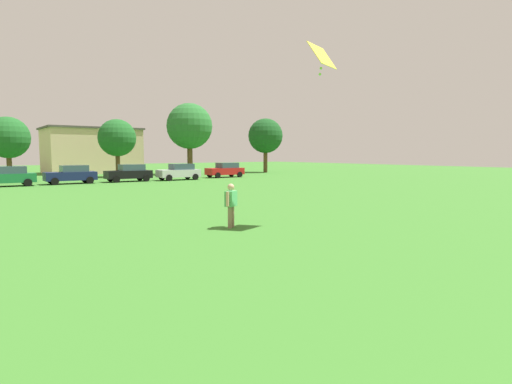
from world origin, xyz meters
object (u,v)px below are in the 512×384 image
Objects in this scene: parked_car_green_0 at (7,176)px; tree_right at (189,126)px; parked_car_silver_3 at (179,172)px; kite at (322,57)px; parked_car_navy_1 at (71,174)px; tree_far_right at (265,136)px; adult_bystander at (231,202)px; parked_car_red_4 at (225,170)px; tree_center_right at (117,138)px; tree_center_left at (8,138)px; parked_car_black_2 at (129,173)px.

parked_car_green_0 is 24.05m from tree_right.
parked_car_green_0 and parked_car_silver_3 have the same top height.
kite is 0.35× the size of parked_car_navy_1.
tree_right is 11.58m from tree_far_right.
adult_bystander is 0.38× the size of parked_car_green_0.
parked_car_silver_3 is (10.25, -0.87, 0.00)m from parked_car_navy_1.
adult_bystander is at bearing -128.80° from tree_far_right.
parked_car_green_0 is 5.02m from parked_car_navy_1.
parked_car_green_0 is at bearing -115.47° from adult_bystander.
adult_bystander is 0.38× the size of parked_car_red_4.
tree_center_right is (3.94, 37.01, -1.83)m from kite.
parked_car_navy_1 is at bearing 95.66° from kite.
adult_bystander is 34.58m from tree_center_left.
tree_right is (21.54, 9.24, 5.39)m from parked_car_green_0.
parked_car_green_0 is 1.00× the size of parked_car_black_2.
parked_car_green_0 is at bearing -0.04° from parked_car_black_2.
tree_center_left is at bearing -173.95° from tree_right.
kite reaches higher than adult_bystander.
parked_car_navy_1 is 5.25m from parked_car_black_2.
parked_car_navy_1 is 19.61m from tree_right.
tree_center_left is at bearing -178.45° from tree_far_right.
parked_car_red_4 is at bearing -168.56° from parked_car_silver_3.
parked_car_navy_1 is 0.46× the size of tree_right.
tree_center_left is 0.95× the size of tree_center_right.
adult_bystander is at bearing -83.36° from tree_center_left.
tree_far_right is (32.99, 7.92, 4.38)m from parked_car_green_0.
tree_center_right reaches higher than parked_car_navy_1.
adult_bystander is 0.18× the size of tree_right.
tree_center_left is at bearing -118.84° from adult_bystander.
parked_car_silver_3 reaches higher than adult_bystander.
parked_car_green_0 is at bearing 1.51° from parked_car_red_4.
parked_car_red_4 is at bearing -177.09° from parked_car_black_2.
parked_car_navy_1 is 10.29m from parked_car_silver_3.
tree_far_right is at bearing -1.11° from tree_center_right.
tree_center_left is at bearing -28.24° from parked_car_silver_3.
tree_right is 1.19× the size of tree_far_right.
tree_center_left reaches higher than parked_car_black_2.
parked_car_silver_3 is 0.64× the size of tree_center_right.
parked_car_navy_1 is 29.37m from tree_far_right.
tree_far_right is at bearing -147.09° from parked_car_red_4.
parked_car_silver_3 is 1.00× the size of parked_car_red_4.
tree_far_right is (21.19, -0.41, 0.73)m from tree_center_right.
tree_far_right is (11.46, -1.32, -1.01)m from tree_right.
kite is 0.23× the size of tree_center_right.
kite is 32.79m from parked_car_red_4.
parked_car_navy_1 is at bearing -151.19° from tree_right.
adult_bystander is at bearing 100.01° from parked_car_green_0.
tree_far_right reaches higher than tree_center_right.
parked_car_black_2 is 0.68× the size of tree_center_left.
tree_center_left is 0.68× the size of tree_right.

